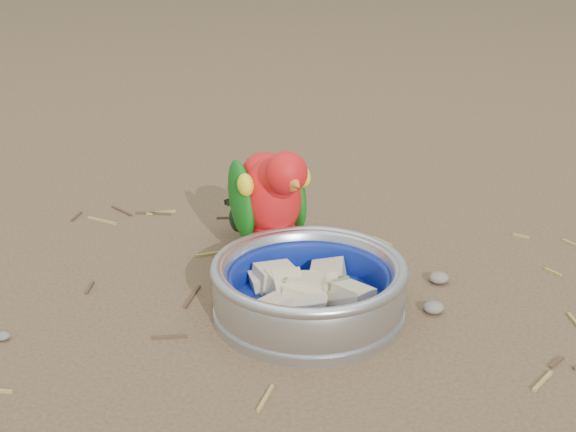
{
  "coord_description": "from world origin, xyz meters",
  "views": [
    {
      "loc": [
        -0.09,
        -0.7,
        0.42
      ],
      "look_at": [
        -0.05,
        0.12,
        0.08
      ],
      "focal_mm": 50.0,
      "sensor_mm": 36.0,
      "label": 1
    }
  ],
  "objects": [
    {
      "name": "ground_debris",
      "position": [
        0.04,
        0.05,
        0.0
      ],
      "size": [
        0.9,
        0.8,
        0.01
      ],
      "primitive_type": null,
      "color": "olive",
      "rests_on": "ground"
    },
    {
      "name": "bowl_wall",
      "position": [
        -0.03,
        0.04,
        0.04
      ],
      "size": [
        0.2,
        0.2,
        0.04
      ],
      "primitive_type": null,
      "color": "#B2B2BA",
      "rests_on": "food_bowl"
    },
    {
      "name": "ground",
      "position": [
        0.0,
        0.0,
        0.0
      ],
      "size": [
        60.0,
        60.0,
        0.0
      ],
      "primitive_type": "plane",
      "color": "brown"
    },
    {
      "name": "fruit_wedges",
      "position": [
        -0.03,
        0.04,
        0.03
      ],
      "size": [
        0.12,
        0.12,
        0.03
      ],
      "primitive_type": null,
      "color": "#C7B38B",
      "rests_on": "food_bowl"
    },
    {
      "name": "lory_parrot",
      "position": [
        -0.06,
        0.16,
        0.07
      ],
      "size": [
        0.14,
        0.2,
        0.15
      ],
      "primitive_type": null,
      "rotation": [
        0.0,
        0.0,
        -2.79
      ],
      "color": "red",
      "rests_on": "ground"
    },
    {
      "name": "food_bowl",
      "position": [
        -0.03,
        0.04,
        0.01
      ],
      "size": [
        0.2,
        0.2,
        0.02
      ],
      "primitive_type": "cylinder",
      "color": "#B2B2BA",
      "rests_on": "ground"
    }
  ]
}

